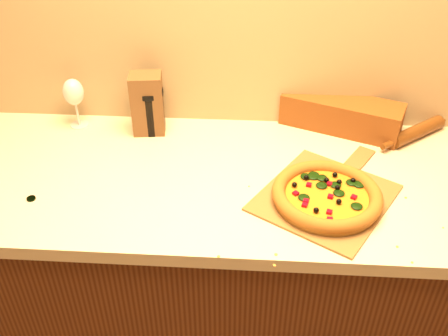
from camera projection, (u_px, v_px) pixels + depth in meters
The scene contains 10 objects.
cabinet at pixel (246, 283), 1.75m from camera, with size 2.80×0.65×0.86m, color #441E0E.
countertop at pixel (250, 181), 1.49m from camera, with size 2.84×0.68×0.04m, color beige.
pizza_peel at pixel (327, 195), 1.40m from camera, with size 0.46×0.51×0.01m.
pizza at pixel (327, 196), 1.36m from camera, with size 0.30×0.30×0.04m.
bottle_cap at pixel (31, 199), 1.39m from camera, with size 0.02×0.02×0.01m, color black.
rolling_pin at pixel (417, 132), 1.64m from camera, with size 0.28×0.22×0.05m.
bread_bag at pixel (341, 114), 1.67m from camera, with size 0.39×0.13×0.11m, color brown.
wine_glass at pixel (73, 93), 1.65m from camera, with size 0.07×0.07×0.17m.
paper_bag at pixel (147, 104), 1.63m from camera, with size 0.10×0.08×0.21m, color brown.
dark_jar at pixel (151, 110), 1.64m from camera, with size 0.09×0.09×0.15m.
Camera 1 is at (-0.00, 0.23, 1.78)m, focal length 40.00 mm.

